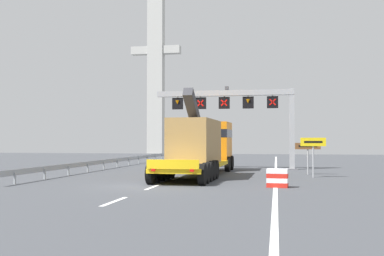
# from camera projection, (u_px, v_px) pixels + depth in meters

# --- Properties ---
(ground) EXTENTS (112.00, 112.00, 0.00)m
(ground) POSITION_uv_depth(u_px,v_px,m) (149.00, 186.00, 22.85)
(ground) COLOR #424449
(lane_markings) EXTENTS (0.20, 40.27, 0.01)m
(lane_markings) POSITION_uv_depth(u_px,v_px,m) (199.00, 170.00, 35.40)
(lane_markings) COLOR silver
(lane_markings) RESTS_ON ground
(edge_line_right) EXTENTS (0.20, 63.00, 0.01)m
(edge_line_right) POSITION_uv_depth(u_px,v_px,m) (276.00, 171.00, 33.52)
(edge_line_right) COLOR silver
(edge_line_right) RESTS_ON ground
(overhead_lane_gantry) EXTENTS (11.30, 0.90, 6.63)m
(overhead_lane_gantry) POSITION_uv_depth(u_px,v_px,m) (241.00, 105.00, 36.63)
(overhead_lane_gantry) COLOR #9EA0A5
(overhead_lane_gantry) RESTS_ON ground
(heavy_haul_truck_yellow) EXTENTS (3.27, 14.11, 5.30)m
(heavy_haul_truck_yellow) POSITION_uv_depth(u_px,v_px,m) (203.00, 145.00, 30.55)
(heavy_haul_truck_yellow) COLOR yellow
(heavy_haul_truck_yellow) RESTS_ON ground
(exit_sign_yellow) EXTENTS (1.52, 0.15, 2.44)m
(exit_sign_yellow) POSITION_uv_depth(u_px,v_px,m) (313.00, 147.00, 28.04)
(exit_sign_yellow) COLOR #9EA0A5
(exit_sign_yellow) RESTS_ON ground
(tourist_info_sign_brown) EXTENTS (1.66, 0.15, 2.11)m
(tourist_info_sign_brown) POSITION_uv_depth(u_px,v_px,m) (308.00, 150.00, 30.40)
(tourist_info_sign_brown) COLOR #9EA0A5
(tourist_info_sign_brown) RESTS_ON ground
(crash_barrier_striped) EXTENTS (1.05, 0.61, 0.90)m
(crash_barrier_striped) POSITION_uv_depth(u_px,v_px,m) (277.00, 178.00, 22.05)
(crash_barrier_striped) COLOR red
(crash_barrier_striped) RESTS_ON ground
(guardrail_left) EXTENTS (0.13, 34.15, 0.76)m
(guardrail_left) POSITION_uv_depth(u_px,v_px,m) (117.00, 161.00, 38.98)
(guardrail_left) COLOR #999EA3
(guardrail_left) RESTS_ON ground
(bridge_pylon_distant) EXTENTS (9.00, 2.00, 30.03)m
(bridge_pylon_distant) POSITION_uv_depth(u_px,v_px,m) (156.00, 68.00, 82.74)
(bridge_pylon_distant) COLOR #B7B7B2
(bridge_pylon_distant) RESTS_ON ground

